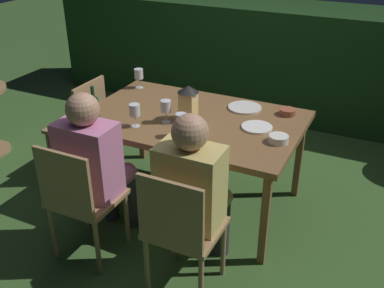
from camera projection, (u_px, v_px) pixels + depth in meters
ground_plane at (192, 200)px, 3.70m from camera, size 16.00×16.00×0.00m
dining_table at (192, 124)px, 3.38m from camera, size 1.61×1.04×0.74m
chair_side_left_a at (79, 197)px, 2.89m from camera, size 0.42×0.40×0.87m
person_in_pink at (96, 163)px, 2.97m from camera, size 0.38×0.47×1.15m
chair_head_near at (82, 123)px, 3.88m from camera, size 0.40×0.42×0.87m
chair_side_left_b at (180, 228)px, 2.61m from camera, size 0.42×0.40×0.87m
person_in_mustard at (195, 189)px, 2.69m from camera, size 0.38×0.47×1.15m
lantern_centerpiece at (188, 101)px, 3.25m from camera, size 0.15×0.15×0.27m
green_bottle_on_table at (95, 110)px, 3.20m from camera, size 0.07×0.07×0.29m
wine_glass_a at (135, 111)px, 3.16m from camera, size 0.08×0.08×0.17m
wine_glass_b at (166, 107)px, 3.23m from camera, size 0.08×0.08×0.17m
wine_glass_c at (181, 121)px, 3.02m from camera, size 0.08×0.08×0.17m
wine_glass_d at (139, 75)px, 3.85m from camera, size 0.08×0.08×0.17m
plate_a at (245, 108)px, 3.50m from camera, size 0.26×0.26×0.01m
plate_b at (257, 127)px, 3.19m from camera, size 0.22×0.22×0.01m
bowl_olives at (287, 112)px, 3.39m from camera, size 0.12×0.12×0.05m
bowl_bread at (279, 139)px, 2.99m from camera, size 0.13×0.13×0.05m
hedge_backdrop at (274, 58)px, 5.15m from camera, size 5.22×0.85×1.20m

